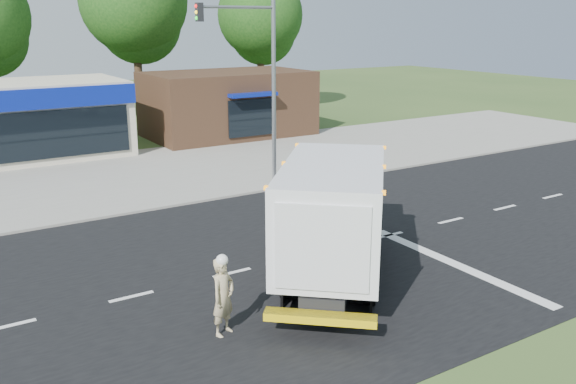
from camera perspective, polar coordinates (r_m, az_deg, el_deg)
name	(u,v)px	position (r m, az deg, el deg)	size (l,w,h in m)	color
ground	(317,253)	(19.40, 2.69, -5.72)	(120.00, 120.00, 0.00)	#385123
road_asphalt	(317,253)	(19.40, 2.69, -5.71)	(60.00, 14.00, 0.02)	black
sidewalk	(207,192)	(26.17, -7.60, 0.03)	(60.00, 2.40, 0.12)	gray
parking_apron	(158,166)	(31.40, -12.05, 2.37)	(60.00, 9.00, 0.02)	gray
lane_markings	(377,257)	(19.18, 8.34, -6.08)	(55.20, 7.00, 0.01)	silver
ems_box_truck	(335,208)	(17.08, 4.41, -1.54)	(7.07, 7.61, 3.53)	black
emergency_worker	(223,296)	(14.34, -6.09, -9.62)	(0.82, 0.71, 2.00)	tan
brown_storefront	(228,104)	(39.19, -5.64, 8.23)	(10.00, 6.70, 4.00)	#382316
traffic_signal_pole	(260,75)	(25.83, -2.60, 10.92)	(3.51, 0.25, 8.00)	gray
background_trees	(62,16)	(43.98, -20.43, 15.20)	(36.77, 7.39, 12.10)	#332114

